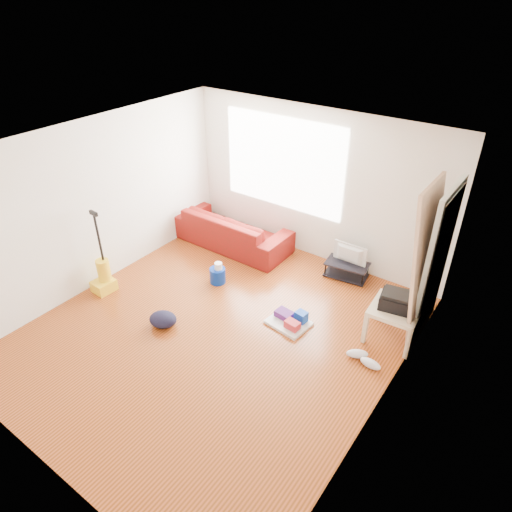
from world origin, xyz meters
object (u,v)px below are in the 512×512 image
Objects in this scene: tv_stand at (347,269)px; side_table at (395,312)px; sofa at (232,244)px; bucket at (218,282)px; cleaning_tray at (290,320)px; backpack at (164,325)px; vacuum at (104,277)px.

tv_stand is 1.08× the size of side_table.
sofa is 8.58× the size of bucket.
cleaning_tray is 1.75m from backpack.
bucket is at bearing 172.44° from cleaning_tray.
sofa is at bearing 75.16° from vacuum.
vacuum is at bearing 71.72° from sofa.
vacuum is at bearing -159.00° from side_table.
side_table is 2.74m from bucket.
cleaning_tray is (1.46, -0.19, 0.06)m from bucket.
cleaning_tray is 0.45× the size of vacuum.
bucket is at bearing -147.79° from tv_stand.
bucket is 1.47m from cleaning_tray.
tv_stand is at bearing 40.09° from bucket.
sofa is 1.61× the size of vacuum.
bucket is at bearing -172.39° from side_table.
tv_stand is 0.54× the size of vacuum.
sofa is 5.54× the size of backpack.
cleaning_tray reaches higher than bucket.
vacuum is (-1.26, -1.16, 0.24)m from bucket.
backpack is (0.59, -2.28, 0.00)m from sofa.
vacuum is (-3.95, -1.52, -0.18)m from side_table.
backpack is (-1.51, -2.55, -0.13)m from tv_stand.
vacuum is (-0.73, -2.20, 0.24)m from sofa.
sofa is 3.32m from side_table.
vacuum reaches higher than sofa.
backpack is at bearing -148.75° from side_table.
bucket is 0.65× the size of backpack.
sofa is at bearing 117.03° from bucket.
side_table is 1.40m from cleaning_tray.
side_table is (3.22, -0.69, 0.42)m from sofa.
backpack is 0.29× the size of vacuum.
sofa is 2.99× the size of tv_stand.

